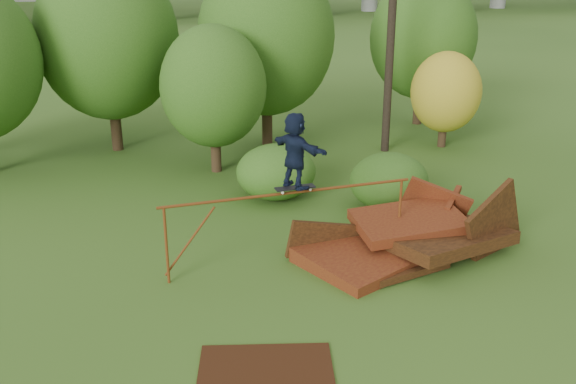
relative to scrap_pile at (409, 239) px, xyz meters
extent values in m
plane|color=#2D5116|center=(-1.96, -1.45, -0.37)|extent=(240.00, 240.00, 0.00)
cube|color=#4D170D|center=(-0.71, 0.03, -0.19)|extent=(4.20, 3.49, 0.60)
cube|color=black|center=(0.79, -0.27, 0.05)|extent=(3.40, 2.72, 0.58)
cube|color=#4D170D|center=(0.09, 0.23, 0.33)|extent=(2.53, 1.69, 0.52)
cube|color=black|center=(1.89, -0.47, 0.28)|extent=(2.07, 1.06, 2.17)
cube|color=#4D170D|center=(1.09, 1.03, 0.18)|extent=(1.59, 1.36, 1.87)
cube|color=black|center=(-1.91, 0.43, -0.02)|extent=(1.94, 0.28, 1.25)
cube|color=black|center=(-0.41, -1.17, -0.25)|extent=(1.91, 0.62, 0.16)
cube|color=#4D170D|center=(1.49, 0.73, 0.58)|extent=(0.93, 1.03, 0.31)
cylinder|color=brown|center=(-5.53, 0.01, 0.49)|extent=(0.06, 0.06, 1.73)
cylinder|color=brown|center=(-0.13, 0.30, 0.49)|extent=(0.06, 0.06, 1.73)
cylinder|color=brown|center=(-2.83, 0.15, 1.35)|extent=(5.71, 0.37, 0.06)
cube|color=black|center=(-2.71, 0.16, 1.46)|extent=(0.89, 0.28, 0.03)
cylinder|color=silver|center=(-3.02, 0.05, 1.42)|extent=(0.06, 0.03, 0.06)
cylinder|color=silver|center=(-3.03, 0.24, 1.42)|extent=(0.06, 0.03, 0.06)
cylinder|color=silver|center=(-2.39, 0.08, 1.42)|extent=(0.06, 0.03, 0.06)
cylinder|color=silver|center=(-2.40, 0.27, 1.42)|extent=(0.06, 0.03, 0.06)
imported|color=black|center=(-2.71, 0.16, 2.30)|extent=(1.14, 1.58, 1.65)
cube|color=#33190B|center=(-4.27, -3.60, -0.36)|extent=(2.57, 2.08, 0.03)
cylinder|color=black|center=(-6.37, 10.56, 0.69)|extent=(0.38, 0.38, 2.12)
ellipsoid|color=#234A13|center=(-6.37, 10.56, 3.54)|extent=(4.80, 4.80, 5.52)
cylinder|color=black|center=(-3.34, 7.21, 0.38)|extent=(0.33, 0.33, 1.51)
ellipsoid|color=#234A13|center=(-3.34, 7.21, 2.38)|extent=(3.30, 3.30, 3.79)
cylinder|color=black|center=(-1.03, 9.82, 0.67)|extent=(0.38, 0.38, 2.10)
ellipsoid|color=#234A13|center=(-1.03, 9.82, 3.52)|extent=(4.79, 4.79, 5.51)
cylinder|color=black|center=(5.02, 7.87, 0.16)|extent=(0.29, 0.29, 1.07)
ellipsoid|color=#A58C19|center=(5.02, 7.87, 1.63)|extent=(2.49, 2.49, 2.86)
cylinder|color=black|center=(5.66, 11.20, 0.58)|extent=(0.36, 0.36, 1.91)
ellipsoid|color=#234A13|center=(5.66, 11.20, 3.12)|extent=(4.21, 4.21, 4.84)
ellipsoid|color=#234A13|center=(-2.08, 4.34, 0.41)|extent=(2.27, 2.10, 1.57)
ellipsoid|color=#234A13|center=(0.71, 2.81, 0.40)|extent=(2.18, 2.00, 1.54)
cylinder|color=black|center=(2.82, 7.92, 4.16)|extent=(0.28, 0.28, 9.06)
camera|label=1|loc=(-6.26, -12.37, 6.19)|focal=40.00mm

